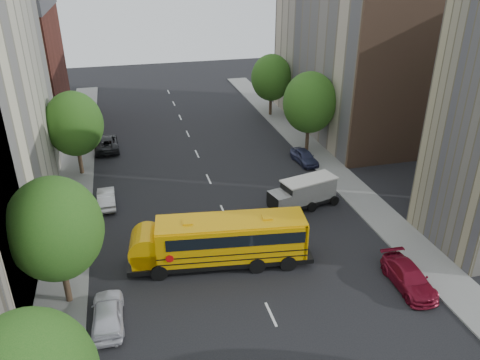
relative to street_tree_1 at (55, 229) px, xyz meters
name	(u,v)px	position (x,y,z in m)	size (l,w,h in m)	color
ground	(236,238)	(11.00, 4.00, -4.95)	(120.00, 120.00, 0.00)	black
sidewalk_left	(70,224)	(-0.50, 9.00, -4.89)	(3.00, 80.00, 0.12)	slate
sidewalk_right	(351,188)	(22.50, 9.00, -4.89)	(3.00, 80.00, 0.12)	slate
lane_markings	(209,179)	(11.00, 14.00, -4.95)	(0.15, 64.00, 0.01)	silver
building_left_redbrick	(11,73)	(-7.00, 32.00, 1.55)	(10.00, 15.00, 13.00)	maroon
building_right_far	(351,47)	(29.00, 24.00, 4.05)	(10.00, 22.00, 18.00)	#B9A990
building_right_sidewall	(408,69)	(29.00, 13.00, 4.05)	(10.10, 0.30, 18.00)	brown
street_tree_1	(55,229)	(0.00, 0.00, 0.00)	(5.12, 5.12, 7.90)	#38281C
street_tree_2	(74,124)	(0.00, 18.00, -0.12)	(4.99, 4.99, 7.71)	#38281C
street_tree_4	(310,103)	(22.00, 18.00, 0.12)	(5.25, 5.25, 8.10)	#38281C
street_tree_5	(271,78)	(22.00, 30.00, -0.25)	(4.86, 4.86, 7.51)	#38281C
school_bus	(219,239)	(9.21, 1.43, -3.10)	(12.00, 4.22, 3.32)	black
safari_truck	(304,193)	(17.33, 7.17, -3.71)	(5.78, 3.15, 2.35)	black
parked_car_0	(108,313)	(2.20, -2.42, -4.24)	(1.68, 4.18, 1.42)	silver
parked_car_1	(106,198)	(2.17, 11.37, -4.32)	(1.35, 3.86, 1.27)	silver
parked_car_2	(106,143)	(2.20, 23.52, -4.24)	(2.36, 5.11, 1.42)	black
parked_car_3	(409,277)	(19.80, -3.76, -4.29)	(1.87, 4.59, 1.33)	maroon
parked_car_4	(304,157)	(20.60, 15.17, -4.30)	(1.55, 3.85, 1.31)	#33385A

